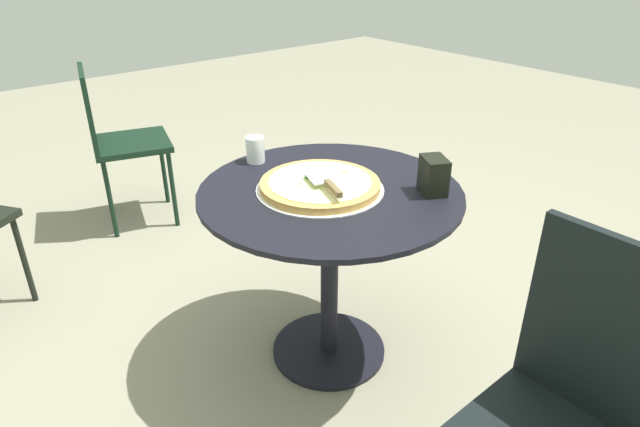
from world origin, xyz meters
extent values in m
plane|color=gray|center=(0.00, 0.00, 0.00)|extent=(10.00, 10.00, 0.00)
cylinder|color=black|center=(0.00, 0.00, 0.68)|extent=(0.87, 0.87, 0.02)
cylinder|color=black|center=(0.00, 0.00, 0.34)|extent=(0.06, 0.06, 0.65)
cylinder|color=black|center=(0.00, 0.00, 0.01)|extent=(0.43, 0.43, 0.02)
cylinder|color=silver|center=(0.02, 0.03, 0.69)|extent=(0.42, 0.42, 0.00)
cylinder|color=tan|center=(0.02, 0.03, 0.70)|extent=(0.39, 0.39, 0.02)
cylinder|color=beige|center=(0.02, 0.03, 0.71)|extent=(0.34, 0.34, 0.00)
sphere|color=silver|center=(0.02, -0.09, 0.72)|extent=(0.02, 0.02, 0.02)
sphere|color=#F4E4CA|center=(0.05, 0.03, 0.72)|extent=(0.02, 0.02, 0.02)
sphere|color=#DFEFC7|center=(0.08, -0.02, 0.72)|extent=(0.02, 0.02, 0.02)
sphere|color=silver|center=(0.04, 0.09, 0.72)|extent=(0.01, 0.01, 0.01)
sphere|color=#396924|center=(0.06, 0.05, 0.72)|extent=(0.02, 0.02, 0.02)
sphere|color=white|center=(-0.07, 0.04, 0.72)|extent=(0.02, 0.02, 0.02)
cube|color=silver|center=(0.01, 0.03, 0.73)|extent=(0.12, 0.11, 0.00)
cube|color=brown|center=(-0.09, 0.07, 0.74)|extent=(0.11, 0.05, 0.02)
cylinder|color=silver|center=(0.36, 0.05, 0.73)|extent=(0.07, 0.07, 0.09)
cube|color=black|center=(-0.23, -0.24, 0.74)|extent=(0.12, 0.11, 0.12)
cylinder|color=black|center=(1.07, 0.78, 0.20)|extent=(0.02, 0.02, 0.41)
cube|color=black|center=(-0.91, 0.00, 0.67)|extent=(0.36, 0.03, 0.45)
cube|color=black|center=(1.50, 0.09, 0.44)|extent=(0.47, 0.47, 0.03)
cube|color=black|center=(1.55, 0.26, 0.65)|extent=(0.37, 0.13, 0.39)
cylinder|color=black|center=(1.60, -0.11, 0.21)|extent=(0.02, 0.02, 0.43)
cylinder|color=black|center=(1.30, -0.02, 0.21)|extent=(0.02, 0.02, 0.43)
cylinder|color=black|center=(1.69, 0.20, 0.21)|extent=(0.02, 0.02, 0.43)
cylinder|color=black|center=(1.39, 0.29, 0.21)|extent=(0.02, 0.02, 0.43)
camera|label=1|loc=(-1.23, 1.06, 1.44)|focal=30.74mm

